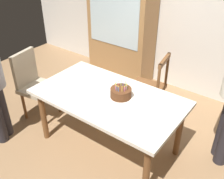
% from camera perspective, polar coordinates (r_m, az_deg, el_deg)
% --- Properties ---
extents(ground, '(6.40, 6.40, 0.00)m').
position_cam_1_polar(ground, '(3.35, -0.70, -11.93)').
color(ground, '#93704C').
extents(back_wall, '(6.40, 0.10, 2.60)m').
position_cam_1_polar(back_wall, '(4.16, 15.52, 16.72)').
color(back_wall, beige).
rests_on(back_wall, ground).
extents(dining_table, '(1.66, 0.94, 0.74)m').
position_cam_1_polar(dining_table, '(2.93, -0.78, -2.77)').
color(dining_table, silver).
rests_on(dining_table, ground).
extents(birthday_cake, '(0.28, 0.28, 0.18)m').
position_cam_1_polar(birthday_cake, '(2.82, 1.95, -0.83)').
color(birthday_cake, silver).
rests_on(birthday_cake, dining_table).
extents(plate_near_celebrant, '(0.22, 0.22, 0.01)m').
position_cam_1_polar(plate_near_celebrant, '(3.02, -10.18, -0.16)').
color(plate_near_celebrant, white).
rests_on(plate_near_celebrant, dining_table).
extents(plate_far_side, '(0.22, 0.22, 0.01)m').
position_cam_1_polar(plate_far_side, '(3.07, 0.36, 0.98)').
color(plate_far_side, white).
rests_on(plate_far_side, dining_table).
extents(fork_near_celebrant, '(0.18, 0.02, 0.01)m').
position_cam_1_polar(fork_near_celebrant, '(3.13, -11.97, 0.88)').
color(fork_near_celebrant, silver).
rests_on(fork_near_celebrant, dining_table).
extents(fork_far_side, '(0.18, 0.03, 0.01)m').
position_cam_1_polar(fork_far_side, '(3.15, -2.03, 1.80)').
color(fork_far_side, silver).
rests_on(fork_far_side, dining_table).
extents(fork_near_guest, '(0.18, 0.05, 0.01)m').
position_cam_1_polar(fork_near_guest, '(2.57, 2.22, -5.99)').
color(fork_near_guest, silver).
rests_on(fork_near_guest, dining_table).
extents(chair_spindle_back, '(0.51, 0.51, 0.95)m').
position_cam_1_polar(chair_spindle_back, '(3.56, 8.07, 0.14)').
color(chair_spindle_back, brown).
rests_on(chair_spindle_back, ground).
extents(chair_upholstered, '(0.51, 0.51, 0.95)m').
position_cam_1_polar(chair_upholstered, '(3.71, -16.87, 1.65)').
color(chair_upholstered, tan).
rests_on(chair_upholstered, ground).
extents(china_cabinet, '(1.10, 0.45, 1.90)m').
position_cam_1_polar(china_cabinet, '(4.42, 2.08, 13.99)').
color(china_cabinet, '#9E7042').
rests_on(china_cabinet, ground).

